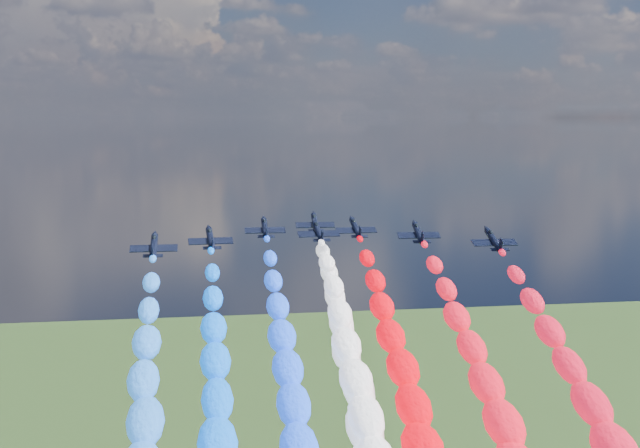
{
  "coord_description": "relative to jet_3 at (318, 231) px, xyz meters",
  "views": [
    {
      "loc": [
        -22.48,
        -145.93,
        131.93
      ],
      "look_at": [
        0.0,
        4.0,
        112.41
      ],
      "focal_mm": 46.49,
      "sensor_mm": 36.0,
      "label": 1
    }
  ],
  "objects": [
    {
      "name": "jet_0",
      "position": [
        -30.09,
        -13.23,
        0.0
      ],
      "size": [
        8.04,
        10.9,
        5.78
      ],
      "primitive_type": null,
      "rotation": [
        0.34,
        0.0,
        -0.01
      ],
      "color": "black"
    },
    {
      "name": "jet_7",
      "position": [
        29.15,
        -15.52,
        0.0
      ],
      "size": [
        8.18,
        11.0,
        5.78
      ],
      "primitive_type": null,
      "rotation": [
        0.34,
        0.0,
        -0.02
      ],
      "color": "black"
    },
    {
      "name": "trail_2",
      "position": [
        -9.6,
        -41.42,
        -24.93
      ],
      "size": [
        7.33,
        94.69,
        54.16
      ],
      "primitive_type": null,
      "color": "#194CFF"
    },
    {
      "name": "jet_4",
      "position": [
        1.26,
        13.02,
        0.0
      ],
      "size": [
        8.62,
        11.31,
        5.78
      ],
      "primitive_type": null,
      "rotation": [
        0.34,
        0.0,
        -0.06
      ],
      "color": "black"
    },
    {
      "name": "jet_2",
      "position": [
        -9.6,
        6.52,
        0.0
      ],
      "size": [
        8.18,
        11.0,
        5.78
      ],
      "primitive_type": null,
      "rotation": [
        0.34,
        0.0,
        -0.02
      ],
      "color": "black"
    },
    {
      "name": "jet_3",
      "position": [
        0.0,
        0.0,
        0.0
      ],
      "size": [
        8.61,
        11.31,
        5.78
      ],
      "primitive_type": null,
      "rotation": [
        0.34,
        0.0,
        0.06
      ],
      "color": "black"
    },
    {
      "name": "trail_5",
      "position": [
        8.04,
        -44.04,
        -24.93
      ],
      "size": [
        7.33,
        94.69,
        54.16
      ],
      "primitive_type": null,
      "color": "#EE000C"
    },
    {
      "name": "jet_5",
      "position": [
        8.04,
        3.89,
        0.0
      ],
      "size": [
        8.26,
        11.05,
        5.78
      ],
      "primitive_type": null,
      "rotation": [
        0.34,
        0.0,
        0.03
      ],
      "color": "black"
    },
    {
      "name": "jet_1",
      "position": [
        -20.45,
        -6.24,
        0.0
      ],
      "size": [
        8.62,
        11.31,
        5.78
      ],
      "primitive_type": null,
      "rotation": [
        0.34,
        0.0,
        0.06
      ],
      "color": "black"
    },
    {
      "name": "trail_4",
      "position": [
        1.26,
        -34.92,
        -24.93
      ],
      "size": [
        7.33,
        94.69,
        54.16
      ],
      "primitive_type": null,
      "color": "white"
    },
    {
      "name": "jet_6",
      "position": [
        18.36,
        -4.73,
        0.0
      ],
      "size": [
        8.65,
        11.34,
        5.78
      ],
      "primitive_type": null,
      "rotation": [
        0.34,
        0.0,
        -0.07
      ],
      "color": "black"
    }
  ]
}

